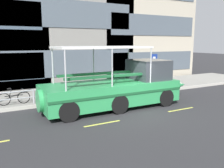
# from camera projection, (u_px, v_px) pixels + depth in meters

# --- Properties ---
(ground_plane) EXTENTS (120.00, 120.00, 0.00)m
(ground_plane) POSITION_uv_depth(u_px,v_px,m) (134.00, 111.00, 12.66)
(ground_plane) COLOR #2B2B2D
(sidewalk) EXTENTS (32.00, 4.80, 0.18)m
(sidewalk) POSITION_uv_depth(u_px,v_px,m) (93.00, 91.00, 17.50)
(sidewalk) COLOR gray
(sidewalk) RESTS_ON ground_plane
(curb_edge) EXTENTS (32.00, 0.18, 0.18)m
(curb_edge) POSITION_uv_depth(u_px,v_px,m) (108.00, 97.00, 15.34)
(curb_edge) COLOR #B2ADA3
(curb_edge) RESTS_ON ground_plane
(lane_centreline) EXTENTS (25.80, 0.12, 0.01)m
(lane_centreline) POSITION_uv_depth(u_px,v_px,m) (145.00, 116.00, 11.77)
(lane_centreline) COLOR #DBD64C
(lane_centreline) RESTS_ON ground_plane
(curb_guardrail) EXTENTS (12.12, 0.09, 0.81)m
(curb_guardrail) POSITION_uv_depth(u_px,v_px,m) (92.00, 88.00, 15.06)
(curb_guardrail) COLOR #9EA0A8
(curb_guardrail) RESTS_ON sidewalk
(parking_sign) EXTENTS (0.60, 0.12, 2.59)m
(parking_sign) POSITION_uv_depth(u_px,v_px,m) (154.00, 65.00, 17.87)
(parking_sign) COLOR #4C4F54
(parking_sign) RESTS_ON sidewalk
(leaned_bicycle) EXTENTS (1.74, 0.46, 0.96)m
(leaned_bicycle) POSITION_uv_depth(u_px,v_px,m) (14.00, 98.00, 13.18)
(leaned_bicycle) COLOR black
(leaned_bicycle) RESTS_ON sidewalk
(duck_tour_boat) EXTENTS (9.61, 2.67, 3.44)m
(duck_tour_boat) POSITION_uv_depth(u_px,v_px,m) (120.00, 87.00, 13.34)
(duck_tour_boat) COLOR #2D9351
(duck_tour_boat) RESTS_ON ground_plane
(pedestrian_near_bow) EXTENTS (0.43, 0.23, 1.54)m
(pedestrian_near_bow) POSITION_uv_depth(u_px,v_px,m) (137.00, 76.00, 17.99)
(pedestrian_near_bow) COLOR black
(pedestrian_near_bow) RESTS_ON sidewalk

